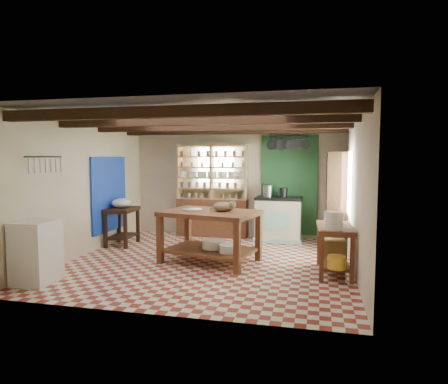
% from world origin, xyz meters
% --- Properties ---
extents(floor, '(5.00, 5.00, 0.02)m').
position_xyz_m(floor, '(0.00, 0.00, -0.01)').
color(floor, maroon).
rests_on(floor, ground).
extents(ceiling, '(5.00, 5.00, 0.02)m').
position_xyz_m(ceiling, '(0.00, 0.00, 2.60)').
color(ceiling, '#46454A').
rests_on(ceiling, wall_back).
extents(wall_back, '(5.00, 0.04, 2.60)m').
position_xyz_m(wall_back, '(0.00, 2.50, 1.30)').
color(wall_back, beige).
rests_on(wall_back, floor).
extents(wall_front, '(5.00, 0.04, 2.60)m').
position_xyz_m(wall_front, '(0.00, -2.50, 1.30)').
color(wall_front, beige).
rests_on(wall_front, floor).
extents(wall_left, '(0.04, 5.00, 2.60)m').
position_xyz_m(wall_left, '(-2.50, 0.00, 1.30)').
color(wall_left, beige).
rests_on(wall_left, floor).
extents(wall_right, '(0.04, 5.00, 2.60)m').
position_xyz_m(wall_right, '(2.50, 0.00, 1.30)').
color(wall_right, beige).
rests_on(wall_right, floor).
extents(ceiling_beams, '(5.00, 3.80, 0.15)m').
position_xyz_m(ceiling_beams, '(0.00, 0.00, 2.48)').
color(ceiling_beams, black).
rests_on(ceiling_beams, ceiling).
extents(blue_wall_patch, '(0.04, 1.40, 1.60)m').
position_xyz_m(blue_wall_patch, '(-2.47, 0.90, 1.10)').
color(blue_wall_patch, '#183BB6').
rests_on(blue_wall_patch, wall_left).
extents(green_wall_patch, '(1.30, 0.04, 2.30)m').
position_xyz_m(green_wall_patch, '(1.25, 2.47, 1.25)').
color(green_wall_patch, '#1F4F2A').
rests_on(green_wall_patch, wall_back).
extents(window_back, '(0.90, 0.02, 0.80)m').
position_xyz_m(window_back, '(-0.50, 2.48, 1.70)').
color(window_back, silver).
rests_on(window_back, wall_back).
extents(window_right, '(0.02, 1.30, 1.20)m').
position_xyz_m(window_right, '(2.48, 1.00, 1.40)').
color(window_right, silver).
rests_on(window_right, wall_right).
extents(utensil_rail, '(0.06, 0.90, 0.28)m').
position_xyz_m(utensil_rail, '(-2.44, -1.20, 1.78)').
color(utensil_rail, black).
rests_on(utensil_rail, wall_left).
extents(pot_rack, '(0.86, 0.12, 0.36)m').
position_xyz_m(pot_rack, '(1.25, 2.05, 2.18)').
color(pot_rack, black).
rests_on(pot_rack, ceiling).
extents(shelving_unit, '(1.70, 0.34, 2.20)m').
position_xyz_m(shelving_unit, '(-0.55, 2.31, 1.10)').
color(shelving_unit, tan).
rests_on(shelving_unit, floor).
extents(tall_rack, '(0.40, 0.86, 2.00)m').
position_xyz_m(tall_rack, '(2.28, 1.80, 1.00)').
color(tall_rack, black).
rests_on(tall_rack, floor).
extents(work_table, '(1.84, 1.43, 0.93)m').
position_xyz_m(work_table, '(0.02, -0.00, 0.47)').
color(work_table, brown).
rests_on(work_table, floor).
extents(stove, '(1.02, 0.69, 1.00)m').
position_xyz_m(stove, '(1.05, 2.15, 0.50)').
color(stove, beige).
rests_on(stove, floor).
extents(prep_table, '(0.60, 0.83, 0.81)m').
position_xyz_m(prep_table, '(-2.20, 0.93, 0.40)').
color(prep_table, black).
rests_on(prep_table, floor).
extents(white_cabinet, '(0.55, 0.65, 0.94)m').
position_xyz_m(white_cabinet, '(-2.22, -1.74, 0.47)').
color(white_cabinet, white).
rests_on(white_cabinet, floor).
extents(right_counter, '(0.59, 1.12, 0.79)m').
position_xyz_m(right_counter, '(2.18, -0.24, 0.39)').
color(right_counter, brown).
rests_on(right_counter, floor).
extents(cat, '(0.39, 0.30, 0.17)m').
position_xyz_m(cat, '(0.28, -0.01, 1.02)').
color(cat, '#977B58').
rests_on(cat, work_table).
extents(steel_tray, '(0.44, 0.44, 0.02)m').
position_xyz_m(steel_tray, '(-0.33, 0.03, 0.94)').
color(steel_tray, '#9D9EA4').
rests_on(steel_tray, work_table).
extents(basin_large, '(0.52, 0.52, 0.15)m').
position_xyz_m(basin_large, '(0.08, 0.04, 0.32)').
color(basin_large, white).
rests_on(basin_large, work_table).
extents(basin_small, '(0.46, 0.46, 0.13)m').
position_xyz_m(basin_small, '(0.44, -0.20, 0.31)').
color(basin_small, white).
rests_on(basin_small, work_table).
extents(kettle_left, '(0.22, 0.22, 0.26)m').
position_xyz_m(kettle_left, '(0.80, 2.15, 1.12)').
color(kettle_left, '#9D9EA4').
rests_on(kettle_left, stove).
extents(kettle_right, '(0.17, 0.17, 0.21)m').
position_xyz_m(kettle_right, '(1.15, 2.15, 1.10)').
color(kettle_right, black).
rests_on(kettle_right, stove).
extents(enamel_bowl, '(0.44, 0.44, 0.21)m').
position_xyz_m(enamel_bowl, '(-2.20, 0.93, 0.91)').
color(enamel_bowl, white).
rests_on(enamel_bowl, prep_table).
extents(white_bucket, '(0.29, 0.29, 0.28)m').
position_xyz_m(white_bucket, '(2.14, -0.59, 0.93)').
color(white_bucket, white).
rests_on(white_bucket, right_counter).
extents(wicker_basket, '(0.43, 0.35, 0.29)m').
position_xyz_m(wicker_basket, '(2.17, 0.06, 0.35)').
color(wicker_basket, olive).
rests_on(wicker_basket, right_counter).
extents(yellow_tub, '(0.28, 0.28, 0.20)m').
position_xyz_m(yellow_tub, '(2.20, -0.69, 0.31)').
color(yellow_tub, gold).
rests_on(yellow_tub, right_counter).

